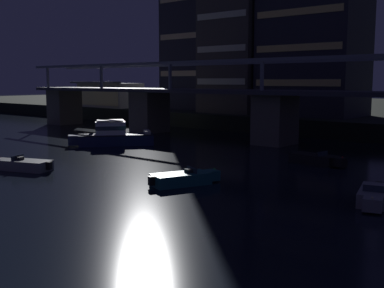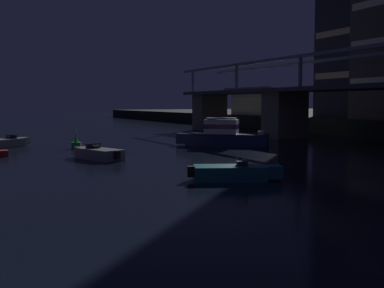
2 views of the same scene
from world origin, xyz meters
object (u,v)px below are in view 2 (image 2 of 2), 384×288
at_px(speedboat_far_left, 234,173).
at_px(channel_buoy, 76,144).
at_px(waterfront_pavilion, 263,102).
at_px(speedboat_mid_right, 98,154).
at_px(cabin_cruiser_near_left, 224,135).
at_px(tower_west_low, 368,11).
at_px(speedboat_mid_center, 7,143).

bearing_deg(speedboat_far_left, channel_buoy, -170.52).
relative_size(waterfront_pavilion, speedboat_mid_right, 2.42).
height_order(waterfront_pavilion, cabin_cruiser_near_left, waterfront_pavilion).
xyz_separation_m(tower_west_low, speedboat_mid_right, (17.43, -44.58, -17.06)).
xyz_separation_m(cabin_cruiser_near_left, channel_buoy, (-3.40, -13.91, -0.57)).
bearing_deg(speedboat_mid_right, waterfront_pavilion, 132.22).
bearing_deg(waterfront_pavilion, channel_buoy, -56.21).
bearing_deg(tower_west_low, channel_buoy, -79.63).
xyz_separation_m(speedboat_far_left, channel_buoy, (-22.49, -3.76, 0.06)).
bearing_deg(speedboat_mid_right, channel_buoy, 177.80).
height_order(waterfront_pavilion, speedboat_mid_right, waterfront_pavilion).
bearing_deg(tower_west_low, speedboat_mid_center, -85.90).
xyz_separation_m(tower_west_low, speedboat_far_left, (30.58, -40.46, -17.06)).
xyz_separation_m(waterfront_pavilion, cabin_cruiser_near_left, (28.71, -23.92, -3.39)).
xyz_separation_m(waterfront_pavilion, speedboat_mid_center, (20.80, -43.54, -4.02)).
relative_size(waterfront_pavilion, cabin_cruiser_near_left, 1.47).
distance_m(waterfront_pavilion, speedboat_far_left, 58.84).
distance_m(speedboat_mid_center, channel_buoy, 7.28).
distance_m(tower_west_low, channel_buoy, 48.06).
height_order(speedboat_mid_center, channel_buoy, channel_buoy).
distance_m(tower_west_low, cabin_cruiser_near_left, 36.34).
relative_size(tower_west_low, speedboat_mid_center, 6.73).
bearing_deg(cabin_cruiser_near_left, speedboat_mid_right, -67.39).
xyz_separation_m(cabin_cruiser_near_left, speedboat_far_left, (19.09, -10.15, -0.64)).
distance_m(waterfront_pavilion, cabin_cruiser_near_left, 37.53).
bearing_deg(cabin_cruiser_near_left, tower_west_low, 110.76).
distance_m(waterfront_pavilion, speedboat_mid_center, 48.42).
distance_m(cabin_cruiser_near_left, speedboat_mid_right, 15.47).
relative_size(speedboat_mid_center, channel_buoy, 2.60).
relative_size(waterfront_pavilion, speedboat_mid_center, 2.71).
relative_size(cabin_cruiser_near_left, speedboat_mid_right, 1.65).
bearing_deg(channel_buoy, speedboat_mid_center, -128.33).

